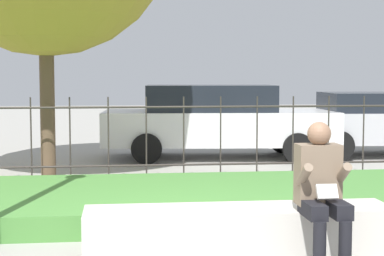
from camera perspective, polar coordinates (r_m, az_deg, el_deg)
stone_bench at (r=5.99m, az=4.20°, el=-9.45°), size 2.83×0.59×0.46m
person_seated_reader at (r=5.74m, az=11.45°, el=-5.22°), size 0.42×0.73×1.26m
grass_berm at (r=7.95m, az=-1.26°, el=-6.44°), size 10.18×2.73×0.26m
iron_fence at (r=10.00m, az=-2.41°, el=-0.84°), size 8.18×0.03×1.34m
car_parked_center at (r=12.89m, az=2.22°, el=0.70°), size 4.74×2.15×1.47m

